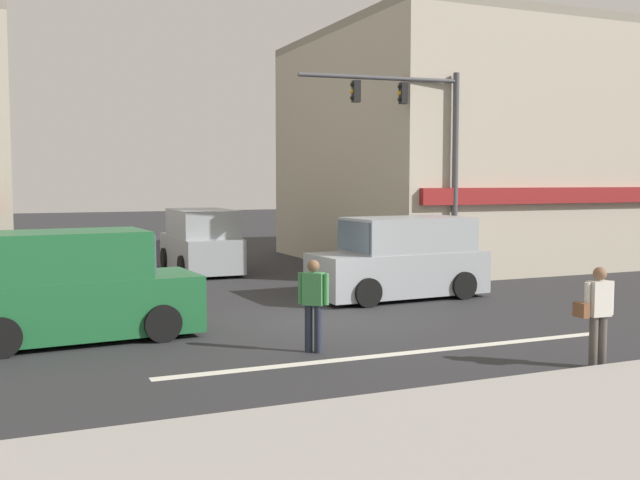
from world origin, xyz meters
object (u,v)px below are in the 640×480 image
(van_approaching_near, at_px, (201,242))
(pedestrian_foreground_with_bag, at_px, (597,311))
(van_crossing_center, at_px, (401,260))
(van_parked_curbside, at_px, (71,289))
(pedestrian_mid_crossing, at_px, (313,300))
(traffic_light_mast, at_px, (425,142))

(van_approaching_near, relative_size, pedestrian_foreground_with_bag, 2.77)
(van_crossing_center, bearing_deg, van_parked_curbside, -165.87)
(pedestrian_foreground_with_bag, height_order, pedestrian_mid_crossing, same)
(van_crossing_center, relative_size, pedestrian_mid_crossing, 2.80)
(van_parked_curbside, relative_size, van_approaching_near, 1.02)
(van_crossing_center, bearing_deg, van_approaching_near, 114.71)
(traffic_light_mast, distance_m, pedestrian_mid_crossing, 9.71)
(van_parked_curbside, bearing_deg, pedestrian_foreground_with_bag, -35.95)
(pedestrian_foreground_with_bag, distance_m, pedestrian_mid_crossing, 4.78)
(van_crossing_center, relative_size, van_approaching_near, 1.01)
(van_crossing_center, xyz_separation_m, pedestrian_foreground_with_bag, (-0.69, -7.72, -0.05))
(van_approaching_near, height_order, pedestrian_mid_crossing, van_approaching_near)
(van_parked_curbside, bearing_deg, van_crossing_center, 14.13)
(van_crossing_center, height_order, van_parked_curbside, same)
(van_crossing_center, distance_m, van_parked_curbside, 8.68)
(van_parked_curbside, distance_m, pedestrian_mid_crossing, 4.75)
(van_crossing_center, relative_size, pedestrian_foreground_with_bag, 2.80)
(van_approaching_near, relative_size, pedestrian_mid_crossing, 2.77)
(pedestrian_foreground_with_bag, bearing_deg, van_crossing_center, 84.87)
(traffic_light_mast, height_order, van_crossing_center, traffic_light_mast)
(van_parked_curbside, bearing_deg, pedestrian_mid_crossing, -35.17)
(traffic_light_mast, bearing_deg, van_crossing_center, -134.77)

